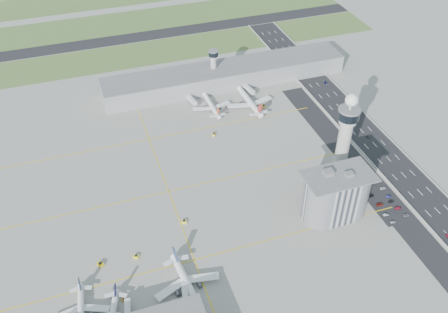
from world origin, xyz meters
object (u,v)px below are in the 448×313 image
object	(u,v)px
jet_bridge_far_0	(188,97)
car_lot_4	(368,192)
control_tower	(345,134)
car_hw_2	(325,83)
car_lot_0	(393,222)
car_lot_6	(406,215)
airplane_near_c	(188,282)
airplane_far_a	(211,103)
tug_0	(100,264)
tug_5	(263,106)
car_lot_8	(391,201)
car_lot_9	(389,196)
tug_2	(136,256)
secondary_tower	(214,65)
car_lot_11	(376,182)
car_lot_5	(363,184)
car_hw_4	(282,53)
car_lot_7	(398,208)
car_hw_1	(368,137)
car_lot_3	(371,196)
car_lot_1	(386,215)
jet_bridge_far_1	(245,87)
tug_1	(125,299)
jet_bridge_near_2	(187,308)
airplane_far_b	(249,98)
tug_4	(214,134)
admin_building	(336,195)
car_lot_10	(383,188)
car_lot_2	(380,204)
airplane_near_a	(80,310)
tug_3	(184,221)

from	to	relation	value
jet_bridge_far_0	car_lot_4	bearing A→B (deg)	18.92
control_tower	car_hw_2	distance (m)	127.40
car_lot_0	car_lot_6	distance (m)	11.37
control_tower	airplane_near_c	bearing A→B (deg)	-155.12
airplane_far_a	tug_0	xyz separation A→B (m)	(-106.96, -131.04, -4.22)
airplane_near_c	tug_5	distance (m)	183.61
car_lot_8	car_lot_9	world-z (taller)	car_lot_8
airplane_far_a	tug_5	bearing A→B (deg)	-107.64
tug_2	car_lot_8	xyz separation A→B (m)	(162.73, -8.18, -0.20)
car_hw_2	secondary_tower	bearing A→B (deg)	171.44
jet_bridge_far_0	car_lot_11	distance (m)	165.97
car_lot_5	car_hw_4	world-z (taller)	car_lot_5
car_lot_7	secondary_tower	bearing A→B (deg)	17.10
car_lot_9	car_lot_11	distance (m)	14.55
car_hw_1	car_hw_2	distance (m)	80.89
car_lot_3	car_lot_1	bearing A→B (deg)	171.90
jet_bridge_far_1	tug_1	size ratio (longest dim) A/B	4.71
jet_bridge_near_2	car_lot_8	xyz separation A→B (m)	(144.99, 35.34, -2.20)
airplane_far_b	tug_4	bearing A→B (deg)	124.81
admin_building	car_lot_10	distance (m)	45.21
airplane_near_c	car_lot_4	bearing A→B (deg)	98.91
tug_5	car_lot_6	world-z (taller)	tug_5
control_tower	car_lot_3	distance (m)	43.86
jet_bridge_near_2	car_lot_0	distance (m)	137.05
car_hw_1	car_lot_4	bearing A→B (deg)	-116.39
tug_4	car_lot_5	xyz separation A→B (m)	(76.31, -85.07, -0.35)
car_lot_3	car_hw_4	world-z (taller)	car_lot_3
jet_bridge_far_0	car_hw_2	xyz separation A→B (m)	(120.18, -12.08, -2.28)
car_lot_10	car_lot_5	bearing A→B (deg)	55.66
car_lot_2	car_lot_8	xyz separation A→B (m)	(8.47, 0.08, 0.00)
car_lot_3	secondary_tower	bearing A→B (deg)	10.19
jet_bridge_near_2	tug_4	size ratio (longest dim) A/B	4.27
control_tower	car_lot_1	bearing A→B (deg)	-76.55
airplane_near_a	tug_5	xyz separation A→B (m)	(160.98, 148.42, -3.77)
secondary_tower	admin_building	xyz separation A→B (m)	(21.99, -172.00, -3.50)
airplane_near_a	car_lot_9	xyz separation A→B (m)	(197.31, 24.89, -4.26)
car_lot_2	car_hw_4	xyz separation A→B (m)	(24.75, 207.36, -0.08)
car_lot_10	airplane_near_c	bearing A→B (deg)	104.88
admin_building	car_lot_9	size ratio (longest dim) A/B	12.24
tug_5	car_lot_7	world-z (taller)	tug_5
car_lot_11	tug_0	bearing A→B (deg)	92.16
car_lot_4	car_hw_2	xyz separation A→B (m)	(39.73, 133.55, 0.00)
tug_3	car_lot_10	size ratio (longest dim) A/B	0.77
secondary_tower	car_lot_0	xyz separation A→B (m)	(52.65, -191.61, -18.19)
car_lot_10	car_hw_1	xyz separation A→B (m)	(21.31, 52.65, 0.02)
car_lot_10	car_hw_4	xyz separation A→B (m)	(14.43, 194.95, 0.02)
car_lot_6	car_lot_10	world-z (taller)	car_lot_6
airplane_near_a	car_lot_10	bearing A→B (deg)	105.43
tug_0	car_lot_0	distance (m)	175.05
car_hw_4	car_lot_6	bearing A→B (deg)	-86.13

